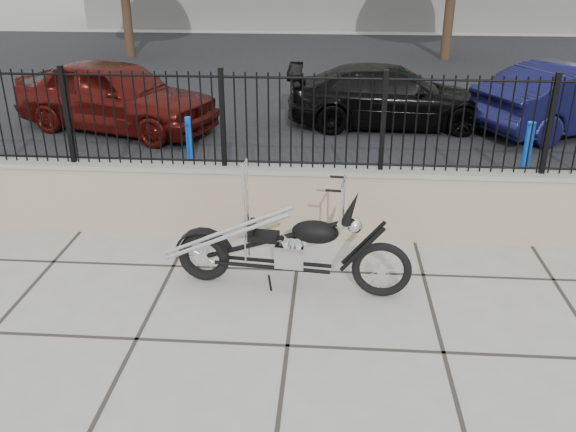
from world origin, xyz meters
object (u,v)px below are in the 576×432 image
at_px(chopper_motorcycle, 286,227).
at_px(car_blue, 576,98).
at_px(car_black, 391,96).
at_px(car_red, 116,95).

bearing_deg(chopper_motorcycle, car_blue, 57.18).
bearing_deg(chopper_motorcycle, car_black, 82.25).
relative_size(chopper_motorcycle, car_red, 0.59).
xyz_separation_m(chopper_motorcycle, car_red, (-3.99, 6.17, -0.02)).
xyz_separation_m(car_red, car_black, (5.69, 0.74, -0.10)).
bearing_deg(car_black, car_blue, -94.62).
bearing_deg(car_red, chopper_motorcycle, -128.13).
xyz_separation_m(chopper_motorcycle, car_blue, (5.41, 6.69, -0.05)).
distance_m(chopper_motorcycle, car_blue, 8.60).
distance_m(chopper_motorcycle, car_red, 7.35).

